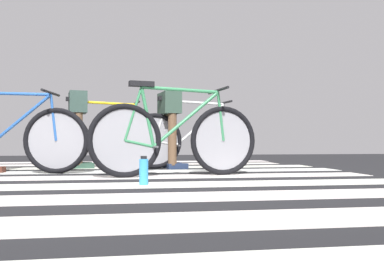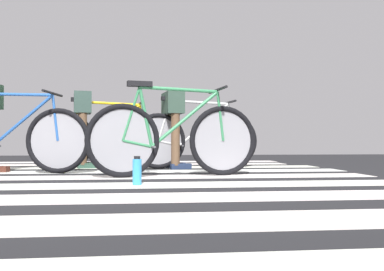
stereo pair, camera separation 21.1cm
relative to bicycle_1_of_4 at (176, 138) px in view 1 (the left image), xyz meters
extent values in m
cube|color=black|center=(-0.63, -0.27, -0.40)|extent=(18.00, 14.00, 0.02)
cube|color=silver|center=(-0.78, -2.29, -0.38)|extent=(5.20, 0.44, 0.00)
cube|color=silver|center=(-0.60, -1.51, -0.38)|extent=(5.20, 0.44, 0.00)
cube|color=silver|center=(-0.49, -0.78, -0.38)|extent=(5.20, 0.44, 0.00)
cube|color=silver|center=(-0.61, 0.00, -0.38)|extent=(5.20, 0.44, 0.00)
cube|color=silver|center=(-0.53, 0.75, -0.38)|extent=(5.20, 0.44, 0.00)
cube|color=silver|center=(-0.55, 1.50, -0.38)|extent=(5.20, 0.44, 0.00)
cube|color=silver|center=(-0.73, 2.28, -0.38)|extent=(5.20, 0.44, 0.00)
cube|color=silver|center=(-0.63, 3.04, -0.38)|extent=(5.20, 0.44, 0.00)
torus|color=black|center=(-0.50, -0.08, -0.03)|extent=(0.72, 0.17, 0.72)
torus|color=black|center=(0.51, 0.09, -0.03)|extent=(0.72, 0.17, 0.72)
cylinder|color=gray|center=(-0.50, -0.08, -0.03)|extent=(0.60, 0.11, 0.61)
cylinder|color=gray|center=(0.51, 0.09, -0.03)|extent=(0.60, 0.11, 0.61)
cylinder|color=#347F51|center=(0.05, 0.01, 0.48)|extent=(0.80, 0.17, 0.05)
cylinder|color=#347F51|center=(0.11, 0.02, 0.19)|extent=(0.70, 0.15, 0.59)
cylinder|color=#347F51|center=(-0.28, -0.05, 0.20)|extent=(0.16, 0.06, 0.59)
cylinder|color=#347F51|center=(-0.36, -0.06, -0.06)|extent=(0.29, 0.07, 0.09)
cylinder|color=#347F51|center=(-0.42, -0.07, 0.23)|extent=(0.19, 0.06, 0.53)
cylinder|color=#347F51|center=(0.48, 0.08, 0.22)|extent=(0.09, 0.04, 0.50)
cube|color=black|center=(-0.34, -0.06, 0.52)|extent=(0.25, 0.13, 0.05)
cylinder|color=black|center=(0.45, 0.08, 0.49)|extent=(0.11, 0.52, 0.03)
cylinder|color=#4C4C51|center=(-0.22, -0.04, -0.09)|extent=(0.08, 0.34, 0.02)
torus|color=black|center=(-1.24, 0.55, -0.03)|extent=(0.72, 0.17, 0.72)
cylinder|color=gray|center=(-1.24, 0.55, -0.03)|extent=(0.60, 0.11, 0.61)
cylinder|color=#2758A6|center=(-1.69, 0.62, 0.48)|extent=(0.80, 0.16, 0.05)
cylinder|color=#2758A6|center=(-1.63, 0.61, 0.19)|extent=(0.70, 0.15, 0.59)
cylinder|color=#2758A6|center=(-1.27, 0.55, 0.22)|extent=(0.09, 0.04, 0.50)
cylinder|color=black|center=(-1.30, 0.56, 0.49)|extent=(0.11, 0.52, 0.03)
torus|color=black|center=(-0.13, 1.22, -0.03)|extent=(0.71, 0.18, 0.72)
torus|color=black|center=(0.88, 1.40, -0.03)|extent=(0.71, 0.18, 0.72)
cylinder|color=gray|center=(-0.13, 1.22, -0.03)|extent=(0.60, 0.11, 0.61)
cylinder|color=gray|center=(0.88, 1.40, -0.03)|extent=(0.60, 0.11, 0.61)
cylinder|color=#BCBEBE|center=(0.42, 1.32, 0.48)|extent=(0.79, 0.18, 0.05)
cylinder|color=#BCBEBE|center=(0.48, 1.33, 0.19)|extent=(0.70, 0.16, 0.59)
cylinder|color=#BCBEBE|center=(0.09, 1.26, 0.20)|extent=(0.16, 0.06, 0.59)
cylinder|color=#BCBEBE|center=(0.01, 1.24, -0.06)|extent=(0.29, 0.08, 0.09)
cylinder|color=#BCBEBE|center=(-0.05, 1.23, 0.23)|extent=(0.19, 0.06, 0.53)
cylinder|color=#BCBEBE|center=(0.85, 1.39, 0.22)|extent=(0.09, 0.04, 0.50)
cube|color=black|center=(0.03, 1.25, 0.52)|extent=(0.25, 0.13, 0.05)
cylinder|color=black|center=(0.82, 1.39, 0.49)|extent=(0.12, 0.52, 0.03)
cylinder|color=#4C4C51|center=(0.15, 1.27, -0.09)|extent=(0.08, 0.34, 0.02)
cylinder|color=brown|center=(0.04, 1.39, 0.11)|extent=(0.11, 0.11, 0.90)
cylinder|color=brown|center=(0.09, 1.11, 0.11)|extent=(0.11, 0.11, 0.90)
cube|color=#2D4237|center=(0.06, 1.25, 0.46)|extent=(0.29, 0.44, 0.28)
cube|color=#1F2B49|center=(0.10, 1.40, -0.35)|extent=(0.27, 0.14, 0.07)
cube|color=#1F2B49|center=(0.15, 1.13, -0.35)|extent=(0.27, 0.14, 0.07)
torus|color=black|center=(-1.32, 1.48, -0.03)|extent=(0.71, 0.18, 0.72)
torus|color=black|center=(-0.31, 1.66, -0.03)|extent=(0.71, 0.18, 0.72)
cylinder|color=gray|center=(-1.32, 1.48, -0.03)|extent=(0.60, 0.12, 0.61)
cylinder|color=gray|center=(-0.31, 1.66, -0.03)|extent=(0.60, 0.12, 0.61)
cylinder|color=yellow|center=(-0.77, 1.58, 0.48)|extent=(0.79, 0.18, 0.05)
cylinder|color=yellow|center=(-0.71, 1.59, 0.19)|extent=(0.70, 0.16, 0.59)
cylinder|color=yellow|center=(-1.10, 1.52, 0.20)|extent=(0.16, 0.06, 0.59)
cylinder|color=yellow|center=(-1.18, 1.51, -0.06)|extent=(0.29, 0.08, 0.09)
cylinder|color=yellow|center=(-1.24, 1.49, 0.23)|extent=(0.19, 0.06, 0.53)
cylinder|color=yellow|center=(-0.34, 1.66, 0.22)|extent=(0.09, 0.04, 0.50)
cube|color=black|center=(-1.16, 1.51, 0.52)|extent=(0.25, 0.13, 0.05)
cylinder|color=black|center=(-0.37, 1.65, 0.49)|extent=(0.12, 0.52, 0.03)
cylinder|color=#4C4C51|center=(-1.04, 1.53, -0.09)|extent=(0.08, 0.34, 0.02)
cylinder|color=brown|center=(-1.15, 1.65, 0.12)|extent=(0.11, 0.11, 0.91)
cylinder|color=brown|center=(-1.10, 1.38, 0.12)|extent=(0.11, 0.11, 0.91)
cube|color=#2C403A|center=(-1.13, 1.51, 0.48)|extent=(0.29, 0.44, 0.28)
cube|color=#2A4839|center=(-1.09, 1.66, -0.35)|extent=(0.27, 0.15, 0.07)
cube|color=#2A4839|center=(-1.03, 1.39, -0.35)|extent=(0.27, 0.15, 0.07)
cylinder|color=#3394DF|center=(-0.34, -0.77, -0.28)|extent=(0.07, 0.07, 0.21)
cylinder|color=black|center=(-0.34, -0.77, -0.16)|extent=(0.05, 0.05, 0.02)
camera|label=1|loc=(-0.47, -4.06, -0.04)|focal=38.40mm
camera|label=2|loc=(-0.26, -4.06, -0.04)|focal=38.40mm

